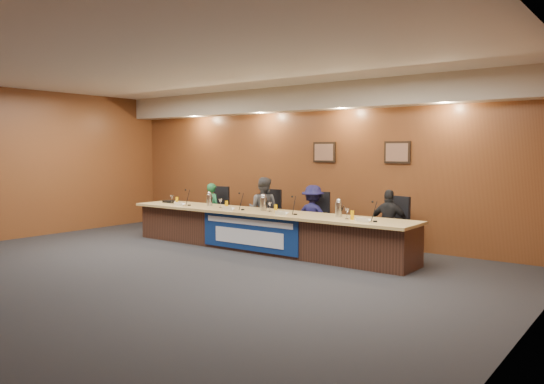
{
  "coord_description": "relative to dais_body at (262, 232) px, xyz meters",
  "views": [
    {
      "loc": [
        6.12,
        -5.43,
        1.88
      ],
      "look_at": [
        0.05,
        2.64,
        1.09
      ],
      "focal_mm": 35.0,
      "sensor_mm": 36.0,
      "label": 1
    }
  ],
  "objects": [
    {
      "name": "floor",
      "position": [
        0.0,
        -2.4,
        -0.35
      ],
      "size": [
        10.0,
        10.0,
        0.0
      ],
      "primitive_type": "plane",
      "color": "black",
      "rests_on": "ground"
    },
    {
      "name": "ceiling",
      "position": [
        0.0,
        -2.4,
        2.85
      ],
      "size": [
        10.0,
        8.0,
        0.04
      ],
      "primitive_type": "cube",
      "color": "silver",
      "rests_on": "wall_back"
    },
    {
      "name": "wall_back",
      "position": [
        0.0,
        1.6,
        1.25
      ],
      "size": [
        10.0,
        0.04,
        3.2
      ],
      "primitive_type": "cube",
      "color": "brown",
      "rests_on": "floor"
    },
    {
      "name": "wall_left",
      "position": [
        -5.0,
        -2.4,
        1.25
      ],
      "size": [
        0.04,
        8.0,
        3.2
      ],
      "primitive_type": "cube",
      "color": "brown",
      "rests_on": "floor"
    },
    {
      "name": "wall_right",
      "position": [
        5.0,
        -2.4,
        1.25
      ],
      "size": [
        0.04,
        8.0,
        3.2
      ],
      "primitive_type": "cube",
      "color": "brown",
      "rests_on": "floor"
    },
    {
      "name": "soffit",
      "position": [
        0.0,
        1.35,
        2.6
      ],
      "size": [
        10.0,
        0.5,
        0.5
      ],
      "primitive_type": "cube",
      "color": "beige",
      "rests_on": "wall_back"
    },
    {
      "name": "dais_body",
      "position": [
        0.0,
        0.0,
        0.0
      ],
      "size": [
        6.0,
        0.8,
        0.7
      ],
      "primitive_type": "cube",
      "color": "#3B2218",
      "rests_on": "floor"
    },
    {
      "name": "dais_top",
      "position": [
        0.0,
        -0.05,
        0.38
      ],
      "size": [
        6.1,
        0.95,
        0.05
      ],
      "primitive_type": "cube",
      "color": "tan",
      "rests_on": "dais_body"
    },
    {
      "name": "banner",
      "position": [
        0.0,
        -0.41,
        0.03
      ],
      "size": [
        2.2,
        0.02,
        0.65
      ],
      "primitive_type": "cube",
      "color": "navy",
      "rests_on": "dais_body"
    },
    {
      "name": "banner_text_upper",
      "position": [
        0.0,
        -0.43,
        0.23
      ],
      "size": [
        2.0,
        0.01,
        0.1
      ],
      "primitive_type": "cube",
      "color": "silver",
      "rests_on": "banner"
    },
    {
      "name": "banner_text_lower",
      "position": [
        0.0,
        -0.43,
        -0.05
      ],
      "size": [
        1.6,
        0.01,
        0.28
      ],
      "primitive_type": "cube",
      "color": "silver",
      "rests_on": "banner"
    },
    {
      "name": "wall_photo_left",
      "position": [
        0.4,
        1.57,
        1.5
      ],
      "size": [
        0.52,
        0.04,
        0.42
      ],
      "primitive_type": "cube",
      "color": "black",
      "rests_on": "wall_back"
    },
    {
      "name": "wall_photo_right",
      "position": [
        2.0,
        1.57,
        1.5
      ],
      "size": [
        0.52,
        0.04,
        0.42
      ],
      "primitive_type": "cube",
      "color": "black",
      "rests_on": "wall_back"
    },
    {
      "name": "panelist_a",
      "position": [
        -1.99,
        0.73,
        0.23
      ],
      "size": [
        0.45,
        0.32,
        1.16
      ],
      "primitive_type": "imported",
      "rotation": [
        0.0,
        0.0,
        3.03
      ],
      "color": "#1B5F35",
      "rests_on": "floor"
    },
    {
      "name": "panelist_b",
      "position": [
        -0.55,
        0.73,
        0.32
      ],
      "size": [
        0.77,
        0.67,
        1.34
      ],
      "primitive_type": "imported",
      "rotation": [
        0.0,
        0.0,
        3.43
      ],
      "color": "#47484C",
      "rests_on": "floor"
    },
    {
      "name": "panelist_c",
      "position": [
        0.66,
        0.73,
        0.26
      ],
      "size": [
        0.85,
        0.57,
        1.22
      ],
      "primitive_type": "imported",
      "rotation": [
        0.0,
        0.0,
        3.29
      ],
      "color": "#12113A",
      "rests_on": "floor"
    },
    {
      "name": "panelist_d",
      "position": [
        2.24,
        0.73,
        0.25
      ],
      "size": [
        0.75,
        0.43,
        1.21
      ],
      "primitive_type": "imported",
      "rotation": [
        0.0,
        0.0,
        3.34
      ],
      "color": "black",
      "rests_on": "floor"
    },
    {
      "name": "office_chair_a",
      "position": [
        -1.99,
        0.83,
        0.13
      ],
      "size": [
        0.51,
        0.51,
        0.08
      ],
      "primitive_type": "cube",
      "rotation": [
        0.0,
        0.0,
        0.06
      ],
      "color": "black",
      "rests_on": "floor"
    },
    {
      "name": "office_chair_b",
      "position": [
        -0.55,
        0.83,
        0.13
      ],
      "size": [
        0.51,
        0.51,
        0.08
      ],
      "primitive_type": "cube",
      "rotation": [
        0.0,
        0.0,
        -0.06
      ],
      "color": "black",
      "rests_on": "floor"
    },
    {
      "name": "office_chair_c",
      "position": [
        0.66,
        0.83,
        0.13
      ],
      "size": [
        0.57,
        0.57,
        0.08
      ],
      "primitive_type": "cube",
      "rotation": [
        0.0,
        0.0,
        0.21
      ],
      "color": "black",
      "rests_on": "floor"
    },
    {
      "name": "office_chair_d",
      "position": [
        2.24,
        0.83,
        0.13
      ],
      "size": [
        0.6,
        0.6,
        0.08
      ],
      "primitive_type": "cube",
      "rotation": [
        0.0,
        0.0,
        -0.31
      ],
      "color": "black",
      "rests_on": "floor"
    },
    {
      "name": "nameplate_a",
      "position": [
        -1.96,
        -0.31,
        0.45
      ],
      "size": [
        0.24,
        0.08,
        0.1
      ],
      "primitive_type": "cube",
      "rotation": [
        0.31,
        0.0,
        0.0
      ],
      "color": "white",
      "rests_on": "dais_top"
    },
    {
      "name": "microphone_a",
      "position": [
        -1.78,
        -0.18,
        0.41
      ],
      "size": [
        0.07,
        0.07,
        0.02
      ],
      "primitive_type": "cylinder",
      "color": "black",
      "rests_on": "dais_top"
    },
    {
      "name": "juice_glass_a",
      "position": [
        -2.22,
        -0.11,
        0.47
      ],
      "size": [
        0.06,
        0.06,
        0.15
      ],
      "primitive_type": "cylinder",
      "color": "#E5A103",
      "rests_on": "dais_top"
    },
    {
      "name": "water_glass_a",
      "position": [
        -2.41,
        -0.08,
        0.49
      ],
      "size": [
        0.08,
        0.08,
        0.18
      ],
      "primitive_type": "cylinder",
      "color": "silver",
      "rests_on": "dais_top"
    },
    {
      "name": "nameplate_b",
      "position": [
        -0.58,
        -0.33,
        0.45
      ],
      "size": [
        0.24,
        0.08,
        0.1
      ],
      "primitive_type": "cube",
      "rotation": [
        0.31,
        0.0,
        0.0
      ],
      "color": "white",
      "rests_on": "dais_top"
    },
    {
      "name": "microphone_b",
      "position": [
        -0.37,
        -0.14,
        0.41
      ],
      "size": [
        0.07,
        0.07,
        0.02
      ],
      "primitive_type": "cylinder",
      "color": "black",
      "rests_on": "dais_top"
    },
    {
      "name": "juice_glass_b",
      "position": [
        -0.81,
        -0.11,
        0.47
      ],
      "size": [
        0.06,
        0.06,
        0.15
      ],
      "primitive_type": "cylinder",
      "color": "#E5A103",
      "rests_on": "dais_top"
    },
    {
      "name": "water_glass_b",
      "position": [
        -0.97,
        -0.11,
        0.49
      ],
      "size": [
        0.08,
        0.08,
        0.18
      ],
      "primitive_type": "cylinder",
      "color": "silver",
      "rests_on": "dais_top"
    },
    {
      "name": "nameplate_c",
      "position": [
        0.65,
        -0.32,
        0.45
      ],
      "size": [
        0.24,
        0.08,
        0.1
      ],
      "primitive_type": "cube",
      "rotation": [
        0.31,
        0.0,
        0.0
      ],
      "color": "white",
      "rests_on": "dais_top"
    },
    {
      "name": "microphone_c",
      "position": [
        0.85,
        -0.14,
        0.41
      ],
      "size": [
        0.07,
        0.07,
        0.02
      ],
      "primitive_type": "cylinder",
      "color": "black",
      "rests_on": "dais_top"
    },
    {
      "name": "juice_glass_c",
      "position": [
        0.39,
        -0.1,
        0.47
      ],
      "size": [
        0.06,
        0.06,
        0.15
      ],
      "primitive_type": "cylinder",
      "color": "#E5A103",
      "rests_on": "dais_top"
    },
    {
      "name": "water_glass_c",
      "position": [
        0.23,
        -0.07,
        0.49
      ],
      "size": [
        0.08,
        0.08,
        0.18
      ],
      "primitive_type": "cylinder",
      "color": "silver",
      "rests_on": "dais_top"
    },
    {
      "name": "nameplate_d",
      "position": [
        2.24,
        -0.29,
        0.45
      ],
      "size": [
        0.24,
        0.08,
        0.1
      ],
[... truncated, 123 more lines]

